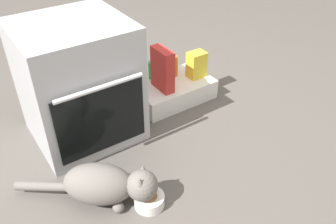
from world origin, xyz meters
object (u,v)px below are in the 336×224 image
Objects in this scene: pantry_cabinet at (172,90)px; food_bowl at (149,200)px; sauce_jar at (172,66)px; cereal_box at (163,69)px; soda_can at (153,70)px; oven at (79,83)px; snack_bag at (196,65)px; cat at (106,184)px.

food_bowl is at bearing -131.48° from pantry_cabinet.
food_bowl is 1.06× the size of sauce_jar.
cereal_box reaches higher than pantry_cabinet.
oven is at bearing -167.24° from soda_can.
cereal_box is 2.33× the size of soda_can.
oven is 3.87× the size of snack_bag.
snack_bag is 0.30m from soda_can.
sauce_jar is (0.68, 0.79, 0.17)m from food_bowl.
oven reaches higher than snack_bag.
cat is 0.88m from cereal_box.
oven is at bearing -172.62° from sauce_jar.
pantry_cabinet is at bearing 17.26° from cereal_box.
oven is 0.55m from cereal_box.
cereal_box is at bearing 79.16° from cat.
oven is at bearing 178.64° from snack_bag.
snack_bag is (0.80, 0.68, 0.19)m from food_bowl.
cereal_box reaches higher than soda_can.
soda_can reaches higher than food_bowl.
pantry_cabinet is (0.65, 0.01, -0.28)m from oven.
cat is 1.06m from sauce_jar.
cereal_box reaches higher than sauce_jar.
soda_can is 0.86× the size of sauce_jar.
oven is 4.70× the size of food_bowl.
snack_bag is (0.28, 0.00, -0.05)m from cereal_box.
cereal_box is 0.17m from soda_can.
oven is 4.98× the size of sauce_jar.
pantry_cabinet is 0.19m from soda_can.
cat is at bearing -150.38° from snack_bag.
oven reaches higher than food_bowl.
oven is at bearing 91.75° from food_bowl.
cereal_box is at bearing -162.74° from pantry_cabinet.
snack_bag is 1.50× the size of soda_can.
sauce_jar is at bearing 7.38° from oven.
food_bowl is at bearing -130.68° from sauce_jar.
pantry_cabinet is 0.23m from cereal_box.
snack_bag is at bearing -1.36° from oven.
pantry_cabinet is 0.24m from snack_bag.
cat is 3.19× the size of snack_bag.
sauce_jar is (0.83, 0.65, 0.09)m from cat.
sauce_jar is at bearing 57.31° from pantry_cabinet.
snack_bag is (0.96, 0.54, 0.11)m from cat.
cereal_box is 0.20m from sauce_jar.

